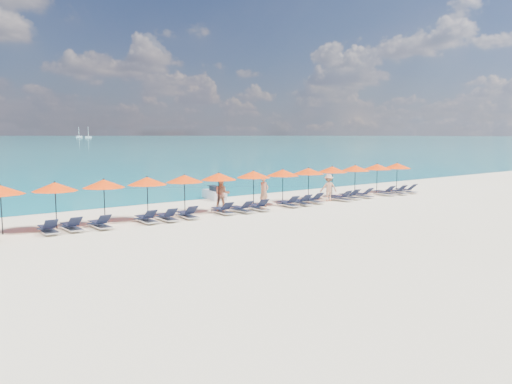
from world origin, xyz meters
TOP-DOWN VIEW (x-y plane):
  - ground at (0.00, 0.00)m, footprint 1400.00×1400.00m
  - sailboat_near at (171.97, 574.79)m, footprint 6.72×2.24m
  - sailboat_far at (162.63, 514.38)m, footprint 6.56×2.19m
  - jetski at (1.37, 9.58)m, footprint 1.43×2.63m
  - beachgoer_a at (1.75, 4.49)m, footprint 0.78×0.59m
  - beachgoer_b at (-0.90, 5.14)m, footprint 1.06×0.93m
  - beachgoer_c at (6.85, 4.03)m, footprint 1.29×0.99m
  - umbrella_1 at (-12.75, 4.96)m, footprint 2.10×2.10m
  - umbrella_2 at (-10.45, 4.85)m, footprint 2.10×2.10m
  - umbrella_3 at (-8.09, 4.90)m, footprint 2.10×2.10m
  - umbrella_4 at (-5.76, 4.90)m, footprint 2.10×2.10m
  - umbrella_5 at (-3.52, 4.93)m, footprint 2.10×2.10m
  - umbrella_6 at (-1.23, 4.98)m, footprint 2.10×2.10m
  - umbrella_7 at (1.27, 4.94)m, footprint 2.10×2.10m
  - umbrella_8 at (3.55, 4.86)m, footprint 2.10×2.10m
  - umbrella_9 at (5.86, 4.92)m, footprint 2.10×2.10m
  - umbrella_10 at (8.20, 5.02)m, footprint 2.10×2.10m
  - umbrella_11 at (10.51, 4.98)m, footprint 2.10×2.10m
  - umbrella_12 at (12.95, 4.97)m, footprint 2.10×2.10m
  - umbrella_13 at (15.11, 4.80)m, footprint 2.10×2.10m
  - lounger_3 at (-11.10, 3.86)m, footprint 0.65×1.71m
  - lounger_4 at (-10.05, 3.89)m, footprint 0.66×1.71m
  - lounger_5 at (-8.79, 3.70)m, footprint 0.69×1.72m
  - lounger_6 at (-6.41, 3.72)m, footprint 0.63×1.70m
  - lounger_7 at (-5.32, 3.59)m, footprint 0.70×1.73m
  - lounger_8 at (-4.08, 3.68)m, footprint 0.72×1.74m
  - lounger_9 at (-1.78, 3.74)m, footprint 0.73×1.74m
  - lounger_10 at (-0.63, 3.53)m, footprint 0.69×1.73m
  - lounger_11 at (0.60, 3.57)m, footprint 0.77×1.75m
  - lounger_12 at (2.96, 3.63)m, footprint 0.73×1.74m
  - lounger_13 at (4.07, 3.66)m, footprint 0.77×1.75m
  - lounger_14 at (5.28, 3.88)m, footprint 0.74×1.74m
  - lounger_15 at (7.56, 3.59)m, footprint 0.65×1.71m
  - lounger_16 at (8.74, 3.85)m, footprint 0.74×1.74m
  - lounger_17 at (9.97, 3.81)m, footprint 0.73×1.74m
  - lounger_18 at (12.37, 3.77)m, footprint 0.71×1.73m
  - lounger_19 at (13.46, 3.55)m, footprint 0.68×1.72m
  - lounger_20 at (14.70, 3.59)m, footprint 0.73×1.74m

SIDE VIEW (x-z plane):
  - ground at x=0.00m, z-range 0.00..0.00m
  - lounger_3 at x=-11.10m, z-range -0.09..0.56m
  - lounger_4 at x=-10.05m, z-range -0.09..0.56m
  - lounger_5 at x=-8.79m, z-range -0.09..0.56m
  - lounger_6 at x=-6.41m, z-range -0.09..0.56m
  - lounger_7 at x=-5.32m, z-range -0.09..0.56m
  - lounger_8 at x=-4.08m, z-range -0.09..0.56m
  - lounger_9 at x=-1.78m, z-range -0.09..0.56m
  - lounger_10 at x=-0.63m, z-range -0.09..0.56m
  - lounger_11 at x=0.60m, z-range -0.09..0.56m
  - lounger_12 at x=2.96m, z-range -0.09..0.56m
  - lounger_13 at x=4.07m, z-range -0.09..0.56m
  - lounger_14 at x=5.28m, z-range -0.09..0.56m
  - lounger_15 at x=7.56m, z-range -0.09..0.56m
  - lounger_16 at x=8.74m, z-range -0.09..0.56m
  - lounger_17 at x=9.97m, z-range -0.09..0.56m
  - lounger_18 at x=12.37m, z-range -0.09..0.56m
  - lounger_19 at x=13.46m, z-range -0.09..0.56m
  - lounger_20 at x=14.70m, z-range -0.09..0.56m
  - jetski at x=1.37m, z-range -0.08..0.81m
  - beachgoer_c at x=6.85m, z-range 0.00..1.81m
  - beachgoer_b at x=-0.90m, z-range 0.00..1.90m
  - beachgoer_a at x=1.75m, z-range 0.00..1.94m
  - sailboat_far at x=162.63m, z-range -4.78..7.24m
  - sailboat_near at x=171.97m, z-range -4.89..7.42m
  - umbrella_1 at x=-12.75m, z-range 0.88..3.16m
  - umbrella_2 at x=-10.45m, z-range 0.88..3.16m
  - umbrella_3 at x=-8.09m, z-range 0.88..3.16m
  - umbrella_4 at x=-5.76m, z-range 0.88..3.16m
  - umbrella_5 at x=-3.52m, z-range 0.88..3.16m
  - umbrella_6 at x=-1.23m, z-range 0.88..3.16m
  - umbrella_7 at x=1.27m, z-range 0.88..3.16m
  - umbrella_8 at x=3.55m, z-range 0.88..3.16m
  - umbrella_9 at x=5.86m, z-range 0.88..3.16m
  - umbrella_10 at x=8.20m, z-range 0.88..3.16m
  - umbrella_11 at x=10.51m, z-range 0.88..3.16m
  - umbrella_12 at x=12.95m, z-range 0.88..3.16m
  - umbrella_13 at x=15.11m, z-range 0.88..3.16m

